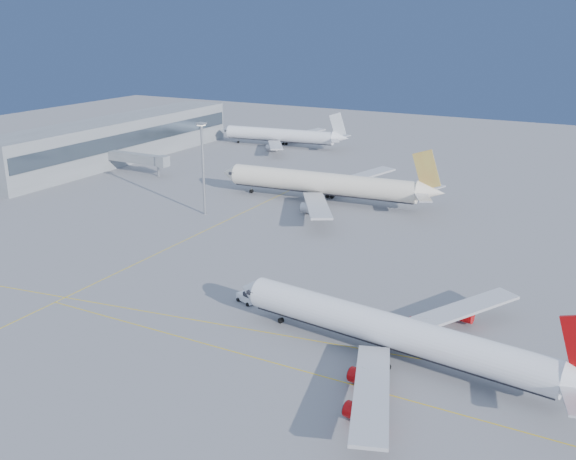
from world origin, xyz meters
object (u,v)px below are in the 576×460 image
at_px(airliner_third, 282,135).
at_px(light_mast, 203,161).
at_px(airliner_virgin, 398,333).
at_px(airliner_etihad, 327,184).
at_px(pushback_tug, 248,297).

relative_size(airliner_third, light_mast, 2.32).
bearing_deg(airliner_virgin, airliner_etihad, 128.67).
bearing_deg(airliner_virgin, light_mast, 151.72).
xyz_separation_m(airliner_etihad, light_mast, (-23.14, -25.83, 8.95)).
xyz_separation_m(airliner_virgin, airliner_etihad, (-46.50, 74.64, 0.81)).
xyz_separation_m(airliner_third, pushback_tug, (65.98, -133.62, -3.48)).
bearing_deg(airliner_third, pushback_tug, -69.72).
bearing_deg(airliner_etihad, pushback_tug, -81.22).
distance_m(airliner_etihad, light_mast, 35.82).
bearing_deg(airliner_etihad, airliner_third, 122.88).
bearing_deg(airliner_third, airliner_virgin, -61.49).
distance_m(airliner_virgin, airliner_third, 170.57).
height_order(airliner_etihad, light_mast, light_mast).
height_order(airliner_virgin, airliner_etihad, airliner_etihad).
xyz_separation_m(airliner_virgin, pushback_tug, (-30.66, 6.94, -3.40)).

